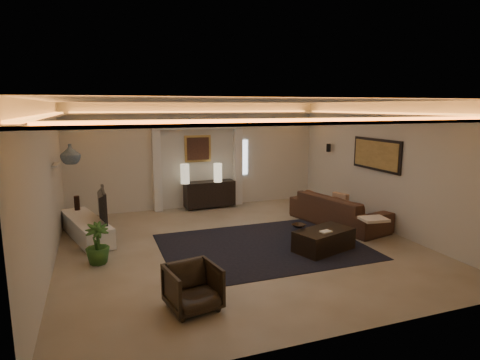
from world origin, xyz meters
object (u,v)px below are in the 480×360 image
object	(u,v)px
console	(210,194)
armchair	(193,288)
sofa	(338,210)
coffee_table	(324,240)

from	to	relation	value
console	armchair	bearing A→B (deg)	-110.51
sofa	armchair	distance (m)	5.09
sofa	armchair	world-z (taller)	sofa
console	sofa	bearing A→B (deg)	-49.56
sofa	armchair	size ratio (longest dim) A/B	3.52
console	coffee_table	distance (m)	4.24
sofa	armchair	bearing A→B (deg)	111.21
console	armchair	xyz separation A→B (m)	(-1.78, -5.47, -0.08)
sofa	console	bearing A→B (deg)	30.31
sofa	coffee_table	xyz separation A→B (m)	(-1.27, -1.43, -0.16)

